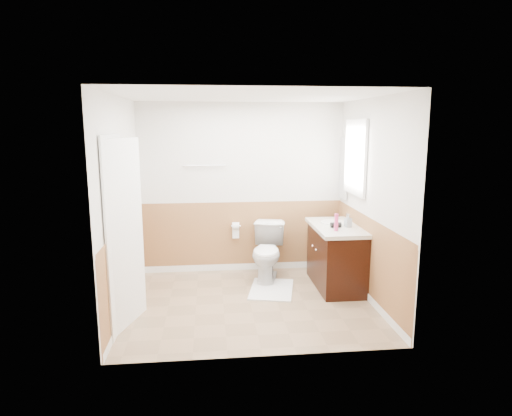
{
  "coord_description": "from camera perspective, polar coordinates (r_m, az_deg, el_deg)",
  "views": [
    {
      "loc": [
        -0.47,
        -5.15,
        2.17
      ],
      "look_at": [
        0.1,
        0.25,
        1.15
      ],
      "focal_mm": 30.95,
      "sensor_mm": 36.0,
      "label": 1
    }
  ],
  "objects": [
    {
      "name": "wall_right",
      "position": [
        5.59,
        14.71,
        0.82
      ],
      "size": [
        0.0,
        3.0,
        3.0
      ],
      "primitive_type": "plane",
      "rotation": [
        1.57,
        0.0,
        -1.57
      ],
      "color": "silver",
      "rests_on": "floor"
    },
    {
      "name": "tp_sheet",
      "position": [
        6.58,
        -2.64,
        -3.27
      ],
      "size": [
        0.1,
        0.01,
        0.16
      ],
      "primitive_type": "cube",
      "color": "white",
      "rests_on": "tp_roll"
    },
    {
      "name": "sink_basin",
      "position": [
        6.14,
        10.04,
        -1.84
      ],
      "size": [
        0.36,
        0.36,
        0.02
      ],
      "primitive_type": "cylinder",
      "color": "white",
      "rests_on": "countertop"
    },
    {
      "name": "countertop",
      "position": [
        6.0,
        10.33,
        -2.48
      ],
      "size": [
        0.6,
        1.15,
        0.05
      ],
      "primitive_type": "cube",
      "color": "beige",
      "rests_on": "vanity_cabinet"
    },
    {
      "name": "wall_back",
      "position": [
        6.53,
        -1.85,
        2.54
      ],
      "size": [
        3.0,
        0.0,
        3.0
      ],
      "primitive_type": "plane",
      "rotation": [
        1.57,
        0.0,
        0.0
      ],
      "color": "silver",
      "rests_on": "floor"
    },
    {
      "name": "bath_mat",
      "position": [
        6.0,
        2.02,
        -10.46
      ],
      "size": [
        0.71,
        0.9,
        0.02
      ],
      "primitive_type": "cube",
      "rotation": [
        0.0,
        0.0,
        -0.22
      ],
      "color": "white",
      "rests_on": "floor"
    },
    {
      "name": "door_knob",
      "position": [
        5.24,
        -15.43,
        -3.2
      ],
      "size": [
        0.06,
        0.06,
        0.06
      ],
      "primitive_type": "sphere",
      "color": "silver",
      "rests_on": "door"
    },
    {
      "name": "wainscot_front",
      "position": [
        4.23,
        0.87,
        -12.6
      ],
      "size": [
        3.0,
        0.0,
        3.0
      ],
      "primitive_type": "plane",
      "rotation": [
        -1.57,
        0.0,
        0.0
      ],
      "color": "#9D663E",
      "rests_on": "floor"
    },
    {
      "name": "tp_roll",
      "position": [
        6.55,
        -2.64,
        -2.33
      ],
      "size": [
        0.1,
        0.11,
        0.11
      ],
      "primitive_type": "cylinder",
      "rotation": [
        0.0,
        1.57,
        0.0
      ],
      "color": "white",
      "rests_on": "tp_holder_bar"
    },
    {
      "name": "wainscot_right",
      "position": [
        5.75,
        14.25,
        -6.56
      ],
      "size": [
        0.0,
        2.6,
        2.6
      ],
      "primitive_type": "plane",
      "rotation": [
        1.57,
        0.0,
        -1.57
      ],
      "color": "#9D663E",
      "rests_on": "floor"
    },
    {
      "name": "window_glass",
      "position": [
        6.07,
        12.85,
        6.42
      ],
      "size": [
        0.01,
        0.7,
        0.9
      ],
      "primitive_type": "cube",
      "color": "white",
      "rests_on": "wall_right"
    },
    {
      "name": "hair_dryer_body",
      "position": [
        5.87,
        10.27,
        -2.16
      ],
      "size": [
        0.14,
        0.07,
        0.07
      ],
      "primitive_type": "cylinder",
      "rotation": [
        0.0,
        1.57,
        0.0
      ],
      "color": "black",
      "rests_on": "countertop"
    },
    {
      "name": "wall_front",
      "position": [
        3.98,
        0.92,
        -2.7
      ],
      "size": [
        3.0,
        0.0,
        3.0
      ],
      "primitive_type": "plane",
      "rotation": [
        -1.57,
        0.0,
        0.0
      ],
      "color": "silver",
      "rests_on": "floor"
    },
    {
      "name": "soap_dispenser",
      "position": [
        5.93,
        11.82,
        -1.59
      ],
      "size": [
        0.09,
        0.1,
        0.17
      ],
      "primitive_type": "imported",
      "rotation": [
        0.0,
        0.0,
        0.24
      ],
      "color": "#8F9BA2",
      "rests_on": "countertop"
    },
    {
      "name": "towel_bar",
      "position": [
        6.42,
        -6.75,
        5.48
      ],
      "size": [
        0.62,
        0.02,
        0.02
      ],
      "primitive_type": "cylinder",
      "rotation": [
        0.0,
        1.57,
        0.0
      ],
      "color": "silver",
      "rests_on": "wall_back"
    },
    {
      "name": "wainscot_left",
      "position": [
        5.5,
        -16.53,
        -7.47
      ],
      "size": [
        0.0,
        2.6,
        2.6
      ],
      "primitive_type": "plane",
      "rotation": [
        1.57,
        0.0,
        1.57
      ],
      "color": "#9D663E",
      "rests_on": "floor"
    },
    {
      "name": "vanity_knob_left",
      "position": [
        5.9,
        7.79,
        -5.38
      ],
      "size": [
        0.03,
        0.03,
        0.03
      ],
      "primitive_type": "sphere",
      "color": "silver",
      "rests_on": "vanity_cabinet"
    },
    {
      "name": "faucet",
      "position": [
        6.18,
        11.66,
        -1.25
      ],
      "size": [
        0.02,
        0.02,
        0.14
      ],
      "primitive_type": "cylinder",
      "color": "silver",
      "rests_on": "countertop"
    },
    {
      "name": "window_frame",
      "position": [
        6.07,
        12.71,
        6.42
      ],
      "size": [
        0.04,
        0.8,
        1.0
      ],
      "primitive_type": "cube",
      "color": "white",
      "rests_on": "wall_right"
    },
    {
      "name": "wall_left",
      "position": [
        5.33,
        -17.08,
        0.23
      ],
      "size": [
        0.0,
        3.0,
        3.0
      ],
      "primitive_type": "plane",
      "rotation": [
        1.57,
        0.0,
        1.57
      ],
      "color": "silver",
      "rests_on": "floor"
    },
    {
      "name": "door",
      "position": [
        4.92,
        -16.77,
        -3.32
      ],
      "size": [
        0.29,
        0.78,
        2.04
      ],
      "primitive_type": "cube",
      "rotation": [
        0.0,
        0.0,
        -0.31
      ],
      "color": "white",
      "rests_on": "wall_left"
    },
    {
      "name": "mirror_panel",
      "position": [
        6.57,
        11.27,
        5.03
      ],
      "size": [
        0.02,
        0.35,
        0.9
      ],
      "primitive_type": "cube",
      "color": "silver",
      "rests_on": "wall_right"
    },
    {
      "name": "ceiling",
      "position": [
        5.18,
        -0.83,
        14.3
      ],
      "size": [
        3.0,
        3.0,
        0.0
      ],
      "primitive_type": "plane",
      "rotation": [
        3.14,
        0.0,
        0.0
      ],
      "color": "white",
      "rests_on": "floor"
    },
    {
      "name": "hair_dryer_handle",
      "position": [
        5.92,
        9.85,
        -2.35
      ],
      "size": [
        0.03,
        0.03,
        0.07
      ],
      "primitive_type": "cylinder",
      "color": "black",
      "rests_on": "countertop"
    },
    {
      "name": "tp_holder_bar",
      "position": [
        6.55,
        -2.64,
        -2.33
      ],
      "size": [
        0.14,
        0.02,
        0.02
      ],
      "primitive_type": "cylinder",
      "rotation": [
        0.0,
        1.57,
        0.0
      ],
      "color": "silver",
      "rests_on": "wall_back"
    },
    {
      "name": "floor",
      "position": [
        5.6,
        -0.76,
        -12.14
      ],
      "size": [
        3.0,
        3.0,
        0.0
      ],
      "primitive_type": "plane",
      "color": "#8C7051",
      "rests_on": "ground"
    },
    {
      "name": "door_frame",
      "position": [
        4.94,
        -17.64,
        -3.22
      ],
      "size": [
        0.02,
        0.92,
        2.1
      ],
      "primitive_type": "cube",
      "color": "white",
      "rests_on": "wall_left"
    },
    {
      "name": "lotion_bottle",
      "position": [
        5.67,
        10.33,
        -1.85
      ],
      "size": [
        0.05,
        0.05,
        0.22
      ],
      "primitive_type": "cylinder",
      "color": "#CB346F",
      "rests_on": "countertop"
    },
    {
      "name": "vanity_cabinet",
      "position": [
        6.11,
        10.28,
        -6.36
      ],
      "size": [
        0.55,
        1.1,
        0.8
      ],
      "primitive_type": "cube",
      "color": "black",
      "rests_on": "floor"
    },
    {
      "name": "wainscot_back",
      "position": [
        6.66,
        -1.8,
        -3.88
      ],
      "size": [
        3.0,
        0.0,
        3.0
      ],
      "primitive_type": "plane",
      "rotation": [
        1.57,
        0.0,
        0.0
      ],
      "color": "#9D663E",
      "rests_on": "floor"
    },
    {
      "name": "toilet",
      "position": [
        6.28,
        1.49,
        -5.74
      ],
      "size": [
        0.61,
        0.86,
        0.8
      ],
      "primitive_type": "imported",
      "rotation": [
        0.0,
        0.0,
        -0.22
      ],
      "color": "white",
      "rests_on": "floor"
    },
    {
      "name": "vanity_knob_right",
      "position": [
        6.09,
        7.35,
        -4.87
      ],
      "size": [
        0.03,
        0.03,
        0.03
      ],
      "primitive_type": "sphere",
      "color": "silver",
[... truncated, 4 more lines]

